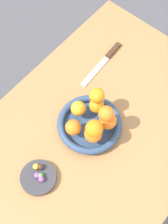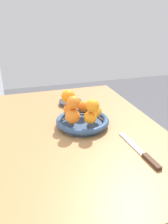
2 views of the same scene
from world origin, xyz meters
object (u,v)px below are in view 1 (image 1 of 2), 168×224
orange_2 (108,121)px  orange_3 (97,105)px  candy_dish (38,178)px  orange_5 (94,129)px  orange_6 (97,95)px  candy_ball_0 (41,167)px  orange_4 (78,109)px  orange_7 (106,114)px  candy_ball_5 (41,179)px  orange_1 (93,134)px  knife (105,60)px  candy_ball_2 (36,167)px  fruit_bowl (90,124)px  candy_ball_6 (41,176)px  candy_ball_3 (41,179)px  candy_ball_4 (37,175)px  dining_table (97,140)px  orange_0 (73,127)px  candy_ball_1 (38,176)px

orange_2 → orange_3: orange_2 is taller
candy_dish → orange_3: orange_3 is taller
orange_5 → orange_6: bearing=-144.8°
orange_3 → candy_ball_0: size_ratio=2.60×
orange_4 → candy_ball_0: 0.25m
orange_7 → candy_ball_5: orange_7 is taller
orange_4 → orange_5: bearing=68.3°
orange_1 → orange_6: (-0.11, -0.07, 0.05)m
candy_ball_0 → orange_7: bearing=164.9°
knife → orange_3: bearing=31.0°
orange_6 → candy_ball_2: size_ratio=2.59×
orange_5 → fruit_bowl: bearing=-128.2°
orange_6 → orange_3: bearing=44.0°
fruit_bowl → candy_ball_2: 0.25m
candy_ball_0 → candy_ball_6: bearing=43.2°
orange_4 → knife: orange_4 is taller
orange_2 → candy_ball_5: 0.31m
candy_ball_3 → candy_ball_0: bearing=-135.8°
orange_1 → candy_ball_5: orange_1 is taller
candy_dish → candy_ball_4: size_ratio=5.92×
orange_3 → candy_ball_3: 0.34m
fruit_bowl → candy_ball_0: candy_ball_0 is taller
candy_dish → candy_ball_5: (-0.00, 0.02, 0.02)m
orange_4 → orange_6: size_ratio=1.01×
orange_2 → dining_table: bearing=-34.7°
orange_6 → orange_1: bearing=33.9°
candy_ball_2 → fruit_bowl: bearing=171.6°
orange_1 → orange_6: 0.14m
orange_1 → candy_ball_6: bearing=-12.3°
candy_ball_3 → candy_ball_2: bearing=-115.8°
fruit_bowl → orange_2: (-0.04, 0.06, 0.05)m
orange_4 → orange_7: (-0.03, 0.11, 0.07)m
orange_2 → orange_6: 0.10m
orange_2 → candy_ball_5: orange_2 is taller
candy_dish → candy_ball_2: size_ratio=5.88×
orange_0 → orange_1: size_ratio=0.90×
dining_table → candy_ball_3: 0.30m
candy_dish → orange_3: (-0.33, -0.01, 0.06)m
dining_table → candy_ball_3: candy_ball_3 is taller
orange_0 → candy_ball_5: bearing=9.0°
candy_dish → orange_4: bearing=-169.4°
orange_7 → candy_ball_2: orange_7 is taller
orange_7 → candy_ball_1: (0.30, -0.06, -0.10)m
orange_5 → candy_ball_1: orange_5 is taller
orange_2 → candy_ball_3: orange_2 is taller
orange_4 → orange_2: bearing=106.1°
candy_ball_3 → orange_3: bearing=-176.1°
orange_1 → knife: size_ratio=0.25×
orange_4 → orange_1: bearing=69.1°
candy_dish → orange_1: bearing=166.5°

